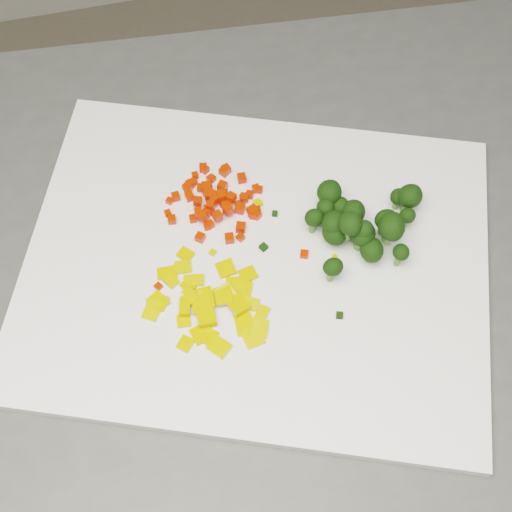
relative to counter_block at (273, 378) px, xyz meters
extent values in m
cube|color=#4F4E4C|center=(0.00, 0.00, 0.00)|extent=(0.98, 0.72, 0.90)
cube|color=white|center=(-0.03, -0.02, 0.46)|extent=(0.58, 0.52, 0.01)
cube|color=red|center=(-0.11, 0.05, 0.47)|extent=(0.01, 0.01, 0.01)
cube|color=red|center=(-0.08, 0.04, 0.47)|extent=(0.01, 0.01, 0.01)
cube|color=red|center=(-0.02, 0.03, 0.47)|extent=(0.01, 0.01, 0.01)
cube|color=red|center=(-0.08, 0.09, 0.47)|extent=(0.01, 0.01, 0.01)
cube|color=red|center=(-0.08, 0.10, 0.47)|extent=(0.01, 0.01, 0.01)
cube|color=red|center=(-0.03, 0.05, 0.47)|extent=(0.01, 0.01, 0.01)
cube|color=red|center=(-0.07, 0.03, 0.47)|extent=(0.01, 0.01, 0.01)
cube|color=red|center=(-0.06, 0.06, 0.47)|extent=(0.01, 0.01, 0.01)
cube|color=red|center=(-0.07, 0.10, 0.47)|extent=(0.01, 0.01, 0.01)
cube|color=red|center=(-0.04, 0.05, 0.47)|extent=(0.01, 0.01, 0.01)
cube|color=red|center=(-0.08, 0.09, 0.47)|extent=(0.01, 0.01, 0.01)
cube|color=red|center=(-0.02, 0.03, 0.47)|extent=(0.01, 0.01, 0.01)
cube|color=red|center=(-0.06, 0.09, 0.47)|extent=(0.01, 0.01, 0.01)
cube|color=red|center=(-0.08, 0.04, 0.48)|extent=(0.01, 0.01, 0.01)
cube|color=red|center=(-0.09, 0.02, 0.47)|extent=(0.01, 0.01, 0.01)
cube|color=red|center=(-0.09, 0.07, 0.47)|extent=(0.01, 0.01, 0.01)
cube|color=red|center=(-0.07, 0.08, 0.47)|extent=(0.01, 0.01, 0.01)
cube|color=red|center=(-0.05, 0.07, 0.47)|extent=(0.01, 0.01, 0.01)
cube|color=red|center=(-0.07, 0.07, 0.47)|extent=(0.01, 0.01, 0.01)
cube|color=red|center=(-0.05, 0.05, 0.47)|extent=(0.01, 0.01, 0.01)
cube|color=red|center=(-0.01, 0.06, 0.47)|extent=(0.01, 0.01, 0.01)
cube|color=red|center=(-0.04, 0.09, 0.47)|extent=(0.01, 0.01, 0.01)
cube|color=red|center=(-0.05, 0.07, 0.47)|extent=(0.01, 0.01, 0.01)
cube|color=red|center=(-0.04, 0.01, 0.47)|extent=(0.01, 0.01, 0.01)
cube|color=red|center=(-0.06, 0.10, 0.47)|extent=(0.01, 0.01, 0.01)
cube|color=red|center=(-0.04, 0.04, 0.47)|extent=(0.01, 0.01, 0.01)
cube|color=red|center=(-0.04, 0.10, 0.47)|extent=(0.01, 0.01, 0.01)
cube|color=red|center=(-0.07, 0.06, 0.48)|extent=(0.01, 0.01, 0.01)
cube|color=red|center=(-0.05, 0.04, 0.47)|extent=(0.01, 0.01, 0.01)
cube|color=red|center=(-0.07, 0.06, 0.48)|extent=(0.01, 0.01, 0.01)
cube|color=red|center=(-0.01, 0.06, 0.47)|extent=(0.01, 0.01, 0.01)
cube|color=red|center=(-0.09, 0.08, 0.47)|extent=(0.01, 0.01, 0.01)
cube|color=red|center=(-0.02, 0.04, 0.47)|extent=(0.01, 0.01, 0.01)
cube|color=red|center=(-0.04, 0.02, 0.47)|extent=(0.01, 0.01, 0.01)
cube|color=red|center=(-0.02, 0.04, 0.47)|extent=(0.01, 0.01, 0.01)
cube|color=red|center=(-0.08, 0.09, 0.47)|extent=(0.01, 0.01, 0.01)
cube|color=red|center=(-0.06, 0.08, 0.47)|extent=(0.01, 0.01, 0.01)
cube|color=red|center=(-0.03, 0.08, 0.47)|extent=(0.01, 0.01, 0.01)
cube|color=red|center=(-0.06, 0.06, 0.47)|extent=(0.01, 0.01, 0.01)
cube|color=red|center=(-0.03, 0.05, 0.47)|extent=(0.01, 0.01, 0.01)
cube|color=red|center=(-0.07, 0.05, 0.48)|extent=(0.01, 0.01, 0.01)
cube|color=red|center=(-0.07, 0.06, 0.48)|extent=(0.01, 0.01, 0.01)
cube|color=red|center=(-0.11, 0.07, 0.47)|extent=(0.01, 0.01, 0.01)
cube|color=red|center=(-0.10, 0.07, 0.47)|extent=(0.01, 0.01, 0.01)
cube|color=red|center=(-0.08, 0.04, 0.48)|extent=(0.01, 0.01, 0.01)
cube|color=red|center=(-0.06, 0.03, 0.47)|extent=(0.01, 0.01, 0.01)
cube|color=red|center=(-0.11, 0.05, 0.47)|extent=(0.01, 0.01, 0.01)
cube|color=red|center=(-0.02, 0.06, 0.47)|extent=(0.01, 0.01, 0.01)
cube|color=red|center=(-0.06, 0.06, 0.47)|extent=(0.01, 0.01, 0.01)
cube|color=red|center=(-0.03, 0.03, 0.47)|extent=(0.01, 0.01, 0.01)
cube|color=red|center=(-0.04, 0.05, 0.48)|extent=(0.01, 0.01, 0.01)
cube|color=red|center=(-0.07, 0.05, 0.47)|extent=(0.01, 0.01, 0.01)
cube|color=red|center=(-0.06, 0.09, 0.47)|extent=(0.01, 0.01, 0.01)
cube|color=red|center=(-0.08, 0.06, 0.48)|extent=(0.01, 0.01, 0.01)
cube|color=red|center=(-0.06, 0.01, 0.47)|extent=(0.01, 0.01, 0.01)
cube|color=red|center=(-0.08, 0.03, 0.47)|extent=(0.01, 0.01, 0.01)
cube|color=red|center=(-0.09, 0.04, 0.47)|extent=(0.01, 0.01, 0.01)
cube|color=red|center=(-0.05, 0.04, 0.48)|extent=(0.01, 0.01, 0.01)
cube|color=red|center=(-0.09, 0.08, 0.47)|extent=(0.01, 0.01, 0.01)
cube|color=red|center=(-0.05, 0.06, 0.48)|extent=(0.01, 0.01, 0.01)
cube|color=#E0AC0B|center=(-0.09, -0.11, 0.47)|extent=(0.03, 0.03, 0.01)
cube|color=#E0AC0B|center=(-0.10, -0.06, 0.47)|extent=(0.02, 0.02, 0.01)
cube|color=#E0AC0B|center=(-0.09, -0.05, 0.47)|extent=(0.02, 0.01, 0.01)
cube|color=#E0AC0B|center=(-0.09, -0.08, 0.46)|extent=(0.01, 0.01, 0.01)
cube|color=#E0AC0B|center=(-0.11, -0.09, 0.46)|extent=(0.02, 0.02, 0.01)
cube|color=#E0AC0B|center=(-0.10, -0.05, 0.47)|extent=(0.02, 0.02, 0.01)
cube|color=#E0AC0B|center=(-0.06, -0.09, 0.46)|extent=(0.02, 0.02, 0.01)
cube|color=#E0AC0B|center=(-0.06, -0.07, 0.46)|extent=(0.01, 0.01, 0.01)
cube|color=#E0AC0B|center=(-0.13, -0.02, 0.46)|extent=(0.02, 0.02, 0.01)
cube|color=#E0AC0B|center=(-0.12, -0.07, 0.46)|extent=(0.02, 0.01, 0.00)
cube|color=#E0AC0B|center=(-0.05, -0.10, 0.47)|extent=(0.02, 0.02, 0.01)
cube|color=#E0AC0B|center=(-0.05, -0.07, 0.47)|extent=(0.02, 0.02, 0.01)
cube|color=#E0AC0B|center=(-0.05, -0.05, 0.47)|extent=(0.02, 0.02, 0.01)
cube|color=#E0AC0B|center=(-0.10, 0.00, 0.47)|extent=(0.02, 0.02, 0.01)
cube|color=#E0AC0B|center=(-0.10, -0.08, 0.47)|extent=(0.02, 0.02, 0.01)
cube|color=#E0AC0B|center=(-0.06, -0.11, 0.46)|extent=(0.02, 0.02, 0.01)
cube|color=#E0AC0B|center=(-0.06, -0.04, 0.46)|extent=(0.02, 0.02, 0.01)
cube|color=#E0AC0B|center=(-0.07, -0.02, 0.46)|extent=(0.02, 0.02, 0.01)
cube|color=#E0AC0B|center=(-0.09, -0.06, 0.47)|extent=(0.01, 0.02, 0.01)
cube|color=#E0AC0B|center=(-0.12, -0.06, 0.47)|extent=(0.01, 0.02, 0.01)
cube|color=#E0AC0B|center=(-0.11, -0.01, 0.46)|extent=(0.02, 0.02, 0.01)
cube|color=#E0AC0B|center=(-0.10, -0.03, 0.47)|extent=(0.02, 0.02, 0.01)
cube|color=#E0AC0B|center=(-0.05, -0.04, 0.46)|extent=(0.02, 0.02, 0.01)
cube|color=#E0AC0B|center=(-0.14, -0.05, 0.47)|extent=(0.02, 0.02, 0.01)
cube|color=#E0AC0B|center=(-0.06, -0.09, 0.47)|extent=(0.02, 0.02, 0.01)
cube|color=#E0AC0B|center=(-0.04, -0.08, 0.47)|extent=(0.02, 0.02, 0.01)
cube|color=#E0AC0B|center=(-0.08, -0.06, 0.47)|extent=(0.02, 0.02, 0.01)
cube|color=#E0AC0B|center=(-0.09, -0.06, 0.46)|extent=(0.02, 0.01, 0.01)
cube|color=#E0AC0B|center=(-0.14, -0.05, 0.47)|extent=(0.02, 0.03, 0.01)
cube|color=#E0AC0B|center=(-0.11, -0.04, 0.46)|extent=(0.02, 0.02, 0.01)
cube|color=#E0AC0B|center=(-0.06, -0.06, 0.47)|extent=(0.02, 0.02, 0.01)
cube|color=#E0AC0B|center=(-0.06, -0.07, 0.47)|extent=(0.02, 0.03, 0.01)
cube|color=#E0AC0B|center=(-0.10, -0.09, 0.46)|extent=(0.03, 0.03, 0.01)
cube|color=#E0AC0B|center=(-0.07, -0.05, 0.47)|extent=(0.02, 0.02, 0.01)
cube|color=#E0AC0B|center=(-0.11, -0.05, 0.47)|extent=(0.02, 0.02, 0.00)
cube|color=#E0AC0B|center=(-0.08, -0.05, 0.47)|extent=(0.02, 0.02, 0.01)
cube|color=#E0AC0B|center=(-0.12, -0.03, 0.47)|extent=(0.02, 0.02, 0.01)
cube|color=#E0AC0B|center=(-0.12, -0.10, 0.46)|extent=(0.02, 0.02, 0.00)
cube|color=#E0AC0B|center=(-0.15, -0.05, 0.47)|extent=(0.02, 0.03, 0.01)
cube|color=#E0AC0B|center=(-0.07, -0.06, 0.47)|extent=(0.01, 0.02, 0.01)
cube|color=black|center=(-0.02, -0.01, 0.47)|extent=(0.01, 0.01, 0.01)
cube|color=#E0AC0B|center=(-0.02, 0.05, 0.47)|extent=(0.01, 0.01, 0.01)
cube|color=#E0AC0B|center=(0.06, 0.00, 0.46)|extent=(0.01, 0.01, 0.00)
cube|color=red|center=(-0.14, -0.03, 0.47)|extent=(0.01, 0.01, 0.00)
cube|color=red|center=(0.02, -0.03, 0.47)|extent=(0.01, 0.01, 0.01)
cube|color=red|center=(-0.08, -0.06, 0.47)|extent=(0.01, 0.01, 0.01)
cube|color=#E0AC0B|center=(0.05, -0.04, 0.46)|extent=(0.01, 0.01, 0.00)
cube|color=red|center=(-0.10, -0.03, 0.46)|extent=(0.01, 0.01, 0.00)
cube|color=black|center=(0.03, -0.10, 0.47)|extent=(0.01, 0.01, 0.00)
cube|color=black|center=(0.00, 0.03, 0.46)|extent=(0.01, 0.01, 0.00)
cube|color=red|center=(-0.05, 0.05, 0.46)|extent=(0.01, 0.01, 0.00)
cube|color=#E0AC0B|center=(-0.08, 0.00, 0.47)|extent=(0.01, 0.01, 0.00)
camera|label=1|loc=(-0.11, -0.36, 1.12)|focal=50.00mm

